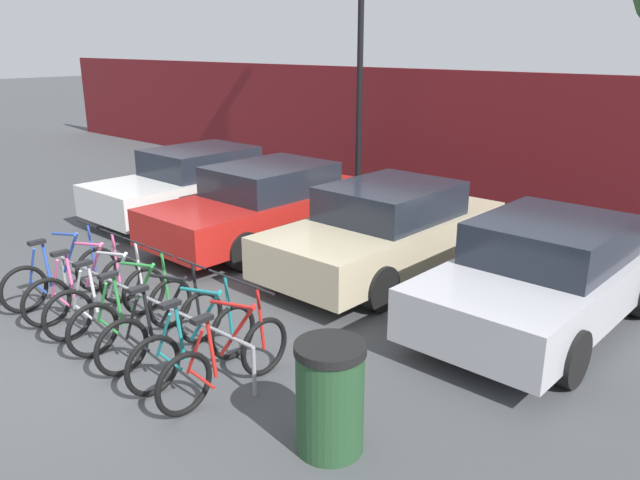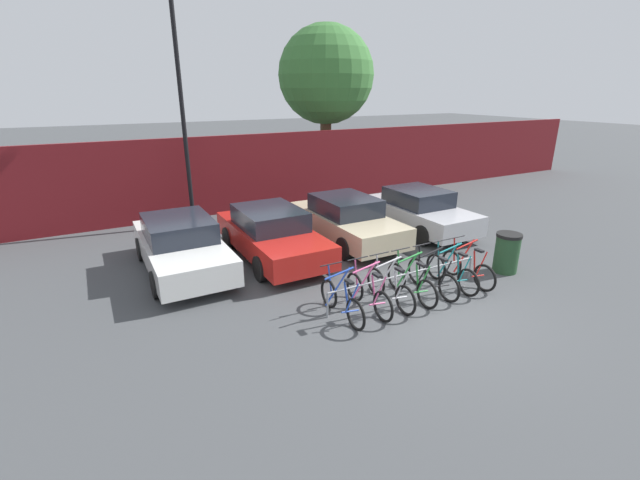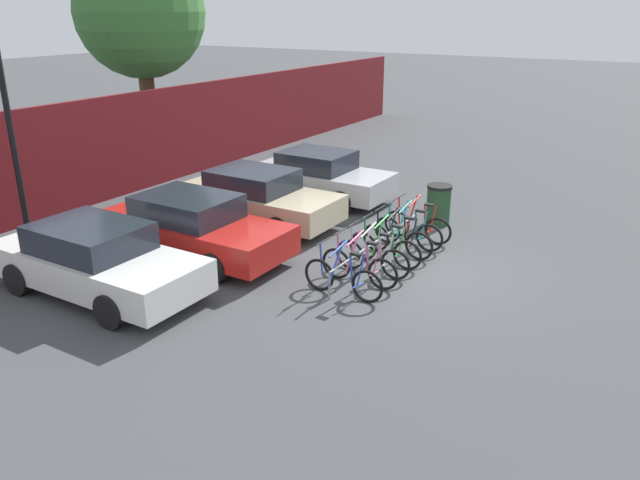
# 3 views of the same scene
# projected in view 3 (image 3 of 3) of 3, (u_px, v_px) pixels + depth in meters

# --- Properties ---
(ground_plane) EXTENTS (120.00, 120.00, 0.00)m
(ground_plane) POSITION_uv_depth(u_px,v_px,m) (408.00, 268.00, 13.28)
(ground_plane) COLOR #424447
(hoarding_wall) EXTENTS (36.00, 0.16, 2.89)m
(hoarding_wall) POSITION_uv_depth(u_px,v_px,m) (98.00, 151.00, 17.41)
(hoarding_wall) COLOR maroon
(hoarding_wall) RESTS_ON ground
(bike_rack) EXTENTS (4.12, 0.04, 0.57)m
(bike_rack) POSITION_uv_depth(u_px,v_px,m) (378.00, 243.00, 13.33)
(bike_rack) COLOR gray
(bike_rack) RESTS_ON ground
(bicycle_blue) EXTENTS (0.68, 1.71, 1.05)m
(bicycle_blue) POSITION_uv_depth(u_px,v_px,m) (343.00, 278.00, 11.86)
(bicycle_blue) COLOR black
(bicycle_blue) RESTS_ON ground
(bicycle_pink) EXTENTS (0.68, 1.71, 1.05)m
(bicycle_pink) POSITION_uv_depth(u_px,v_px,m) (359.00, 267.00, 12.39)
(bicycle_pink) COLOR black
(bicycle_pink) RESTS_ON ground
(bicycle_silver) EXTENTS (0.68, 1.71, 1.05)m
(bicycle_silver) POSITION_uv_depth(u_px,v_px,m) (372.00, 257.00, 12.85)
(bicycle_silver) COLOR black
(bicycle_silver) RESTS_ON ground
(bicycle_green) EXTENTS (0.68, 1.71, 1.05)m
(bicycle_green) POSITION_uv_depth(u_px,v_px,m) (385.00, 248.00, 13.32)
(bicycle_green) COLOR black
(bicycle_green) RESTS_ON ground
(bicycle_black) EXTENTS (0.68, 1.71, 1.05)m
(bicycle_black) POSITION_uv_depth(u_px,v_px,m) (397.00, 240.00, 13.82)
(bicycle_black) COLOR black
(bicycle_black) RESTS_ON ground
(bicycle_teal) EXTENTS (0.68, 1.71, 1.05)m
(bicycle_teal) POSITION_uv_depth(u_px,v_px,m) (408.00, 232.00, 14.30)
(bicycle_teal) COLOR black
(bicycle_teal) RESTS_ON ground
(bicycle_red) EXTENTS (0.68, 1.71, 1.05)m
(bicycle_red) POSITION_uv_depth(u_px,v_px,m) (417.00, 225.00, 14.72)
(bicycle_red) COLOR black
(bicycle_red) RESTS_ON ground
(car_white) EXTENTS (1.91, 4.45, 1.40)m
(car_white) POSITION_uv_depth(u_px,v_px,m) (96.00, 260.00, 11.90)
(car_white) COLOR silver
(car_white) RESTS_ON ground
(car_red) EXTENTS (1.91, 4.51, 1.40)m
(car_red) POSITION_uv_depth(u_px,v_px,m) (192.00, 227.00, 13.69)
(car_red) COLOR red
(car_red) RESTS_ON ground
(car_beige) EXTENTS (1.91, 4.32, 1.40)m
(car_beige) POSITION_uv_depth(u_px,v_px,m) (256.00, 197.00, 15.80)
(car_beige) COLOR #C1B28E
(car_beige) RESTS_ON ground
(car_silver) EXTENTS (1.91, 4.11, 1.40)m
(car_silver) POSITION_uv_depth(u_px,v_px,m) (319.00, 176.00, 17.80)
(car_silver) COLOR #B7B7BC
(car_silver) RESTS_ON ground
(trash_bin) EXTENTS (0.63, 0.63, 1.03)m
(trash_bin) POSITION_uv_depth(u_px,v_px,m) (439.00, 205.00, 15.80)
(trash_bin) COLOR #234728
(trash_bin) RESTS_ON ground
(tree_behind_hoarding) EXTENTS (4.19, 4.19, 7.17)m
(tree_behind_hoarding) POSITION_uv_depth(u_px,v_px,m) (140.00, 13.00, 20.03)
(tree_behind_hoarding) COLOR brown
(tree_behind_hoarding) RESTS_ON ground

